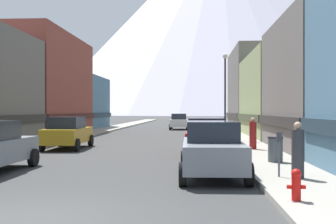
% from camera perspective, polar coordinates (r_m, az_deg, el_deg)
% --- Properties ---
extents(ground_plane, '(400.00, 400.00, 0.00)m').
position_cam_1_polar(ground_plane, '(8.72, -18.70, -13.94)').
color(ground_plane, '#373737').
extents(sidewalk_left, '(2.50, 100.00, 0.15)m').
position_cam_1_polar(sidewalk_left, '(43.91, -8.94, -2.48)').
color(sidewalk_left, gray).
rests_on(sidewalk_left, ground).
extents(sidewalk_right, '(2.50, 100.00, 0.15)m').
position_cam_1_polar(sidewalk_right, '(42.99, 7.57, -2.54)').
color(sidewalk_right, gray).
rests_on(sidewalk_right, ground).
extents(storefront_left_2, '(7.65, 13.93, 8.87)m').
position_cam_1_polar(storefront_left_2, '(39.42, -17.92, 3.32)').
color(storefront_left_2, brown).
rests_on(storefront_left_2, ground).
extents(storefront_left_3, '(9.26, 9.14, 6.07)m').
position_cam_1_polar(storefront_left_3, '(50.53, -13.99, 1.10)').
color(storefront_left_3, slate).
rests_on(storefront_left_3, ground).
extents(storefront_right_2, '(6.91, 12.51, 6.52)m').
position_cam_1_polar(storefront_right_2, '(34.05, 16.41, 1.89)').
color(storefront_right_2, '#8C9966').
rests_on(storefront_right_2, ground).
extents(storefront_right_3, '(9.59, 12.79, 8.77)m').
position_cam_1_polar(storefront_right_3, '(47.14, 14.45, 2.75)').
color(storefront_right_3, '#66605B').
rests_on(storefront_right_3, ground).
extents(car_left_1, '(2.17, 4.45, 1.78)m').
position_cam_1_polar(car_left_1, '(23.82, -13.60, -2.76)').
color(car_left_1, '#B28419').
rests_on(car_left_1, ground).
extents(car_right_0, '(2.11, 4.42, 1.78)m').
position_cam_1_polar(car_right_0, '(13.43, 6.08, -5.05)').
color(car_right_0, slate).
rests_on(car_right_0, ground).
extents(car_right_1, '(2.13, 4.43, 1.78)m').
position_cam_1_polar(car_right_1, '(19.78, 5.24, -3.36)').
color(car_right_1, '#9E1111').
rests_on(car_right_1, ground).
extents(car_driving_0, '(2.06, 4.40, 1.78)m').
position_cam_1_polar(car_driving_0, '(46.59, 1.53, -1.31)').
color(car_driving_0, silver).
rests_on(car_driving_0, ground).
extents(fire_hydrant_near, '(0.40, 0.22, 0.70)m').
position_cam_1_polar(fire_hydrant_near, '(9.65, 17.18, -9.37)').
color(fire_hydrant_near, red).
rests_on(fire_hydrant_near, sidewalk_right).
extents(parking_meter_near, '(0.14, 0.10, 1.33)m').
position_cam_1_polar(parking_meter_near, '(12.87, 14.98, -4.77)').
color(parking_meter_near, '#595960').
rests_on(parking_meter_near, sidewalk_right).
extents(trash_bin_right, '(0.59, 0.59, 0.98)m').
position_cam_1_polar(trash_bin_right, '(16.57, 14.51, -4.95)').
color(trash_bin_right, '#4C5156').
rests_on(trash_bin_right, sidewalk_right).
extents(potted_plant_0, '(0.56, 0.56, 0.90)m').
position_cam_1_polar(potted_plant_0, '(23.89, -21.81, -3.41)').
color(potted_plant_0, '#4C4C51').
rests_on(potted_plant_0, sidewalk_left).
extents(pedestrian_0, '(0.36, 0.36, 1.62)m').
position_cam_1_polar(pedestrian_0, '(21.76, 11.57, -3.05)').
color(pedestrian_0, maroon).
rests_on(pedestrian_0, sidewalk_right).
extents(pedestrian_1, '(0.36, 0.36, 1.65)m').
position_cam_1_polar(pedestrian_1, '(12.79, 17.37, -5.27)').
color(pedestrian_1, '#333338').
rests_on(pedestrian_1, sidewalk_right).
extents(streetlamp_right, '(0.36, 0.36, 5.86)m').
position_cam_1_polar(streetlamp_right, '(28.49, 7.84, 3.94)').
color(streetlamp_right, black).
rests_on(streetlamp_right, sidewalk_right).
extents(mountain_backdrop, '(221.79, 221.79, 120.12)m').
position_cam_1_polar(mountain_backdrop, '(274.50, 6.94, 12.39)').
color(mountain_backdrop, silver).
rests_on(mountain_backdrop, ground).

